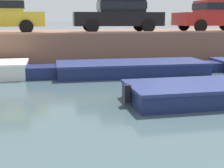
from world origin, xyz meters
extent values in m
plane|color=#3D5156|center=(0.00, 6.42, 0.00)|extent=(400.00, 400.00, 0.00)
cube|color=brown|center=(0.00, 15.83, 0.74)|extent=(60.00, 6.00, 1.48)
cube|color=#9F6C52|center=(0.00, 12.95, 1.52)|extent=(60.00, 0.24, 0.08)
cube|color=navy|center=(1.85, 11.05, 0.21)|extent=(5.70, 2.02, 0.43)
cube|color=navy|center=(-1.55, 11.11, 0.21)|extent=(1.15, 1.08, 0.43)
cube|color=navy|center=(1.85, 11.05, 0.47)|extent=(5.76, 2.08, 0.08)
cube|color=brown|center=(2.28, 11.05, 0.37)|extent=(0.27, 1.73, 0.06)
cube|color=navy|center=(5.16, 11.33, 0.18)|extent=(1.07, 1.05, 0.36)
cube|color=brown|center=(3.11, 6.89, 0.34)|extent=(0.26, 1.65, 0.06)
cube|color=black|center=(0.62, 6.86, 0.30)|extent=(0.16, 0.20, 0.45)
cylinder|color=black|center=(-2.18, 13.76, 1.78)|extent=(0.61, 0.21, 0.60)
cylinder|color=black|center=(-2.26, 15.52, 1.78)|extent=(0.61, 0.21, 0.60)
cube|color=black|center=(2.05, 14.58, 2.10)|extent=(4.28, 1.80, 0.64)
cube|color=black|center=(2.22, 14.57, 2.72)|extent=(2.16, 1.54, 0.60)
cube|color=black|center=(2.22, 14.57, 2.72)|extent=(2.25, 1.57, 0.33)
cylinder|color=black|center=(0.71, 13.76, 1.78)|extent=(0.61, 0.20, 0.60)
cylinder|color=black|center=(0.76, 15.48, 1.78)|extent=(0.61, 0.20, 0.60)
cylinder|color=black|center=(3.33, 13.68, 1.78)|extent=(0.61, 0.20, 0.60)
cylinder|color=black|center=(3.39, 15.40, 1.78)|extent=(0.61, 0.20, 0.60)
cube|color=#B2231E|center=(7.14, 14.58, 2.10)|extent=(4.01, 1.89, 0.64)
cube|color=#B2231E|center=(7.30, 14.58, 2.72)|extent=(2.02, 1.62, 0.60)
cube|color=black|center=(7.30, 14.58, 2.72)|extent=(2.10, 1.66, 0.33)
cylinder|color=black|center=(5.94, 13.64, 1.78)|extent=(0.61, 0.20, 0.60)
cylinder|color=black|center=(5.89, 15.45, 1.78)|extent=(0.61, 0.20, 0.60)
camera|label=1|loc=(-1.22, -0.44, 2.14)|focal=50.00mm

